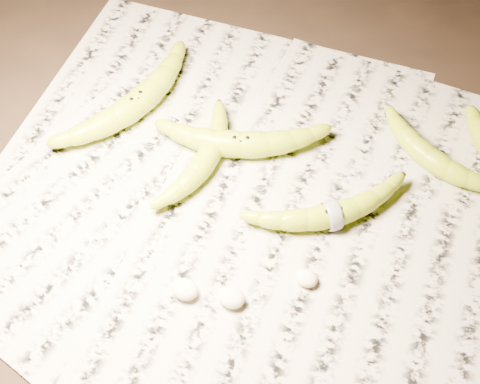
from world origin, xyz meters
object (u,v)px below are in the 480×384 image
at_px(banana_left_a, 136,102).
at_px(banana_center, 241,143).
at_px(banana_left_b, 206,158).
at_px(banana_upper_a, 430,156).
at_px(banana_taped, 332,213).

relative_size(banana_left_a, banana_center, 1.10).
bearing_deg(banana_left_a, banana_left_b, -92.68).
xyz_separation_m(banana_left_a, banana_upper_a, (0.41, 0.09, -0.00)).
height_order(banana_taped, banana_upper_a, same).
distance_m(banana_left_a, banana_taped, 0.33).
bearing_deg(banana_taped, banana_center, 119.34).
bearing_deg(banana_taped, banana_upper_a, 17.28).
bearing_deg(banana_left_a, banana_taped, -84.23).
height_order(banana_left_a, banana_left_b, banana_left_a).
bearing_deg(banana_taped, banana_left_a, 128.53).
relative_size(banana_left_a, banana_upper_a, 1.38).
distance_m(banana_left_b, banana_upper_a, 0.30).
bearing_deg(banana_center, banana_left_a, 156.03).
bearing_deg(banana_center, banana_upper_a, -2.19).
relative_size(banana_center, banana_taped, 1.06).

